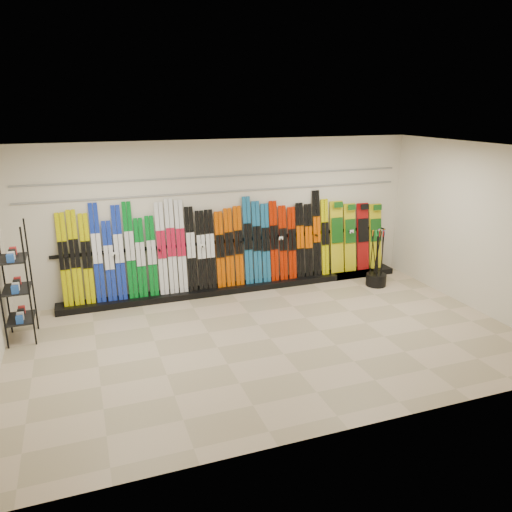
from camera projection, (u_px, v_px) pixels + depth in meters
name	position (u px, v px, depth m)	size (l,w,h in m)	color
floor	(270.00, 339.00, 8.06)	(8.00, 8.00, 0.00)	tan
back_wall	(225.00, 217.00, 9.87)	(8.00, 8.00, 0.00)	beige
right_wall	(479.00, 228.00, 8.92)	(5.00, 5.00, 0.00)	beige
ceiling	(272.00, 150.00, 7.18)	(8.00, 8.00, 0.00)	silver
ski_rack_base	(240.00, 287.00, 10.16)	(8.00, 0.40, 0.12)	black
skis	(204.00, 248.00, 9.73)	(5.37, 0.26, 1.83)	#C3C000
snowboards	(356.00, 237.00, 10.87)	(1.26, 0.24, 1.54)	gold
accessory_rack	(16.00, 283.00, 7.80)	(0.40, 0.60, 1.91)	black
pole_bin	(376.00, 280.00, 10.39)	(0.42, 0.42, 0.25)	black
ski_poles	(378.00, 258.00, 10.22)	(0.32, 0.26, 1.18)	black
slatwall_rail_0	(225.00, 192.00, 9.71)	(7.60, 0.02, 0.03)	gray
slatwall_rail_1	(225.00, 176.00, 9.62)	(7.60, 0.02, 0.03)	gray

